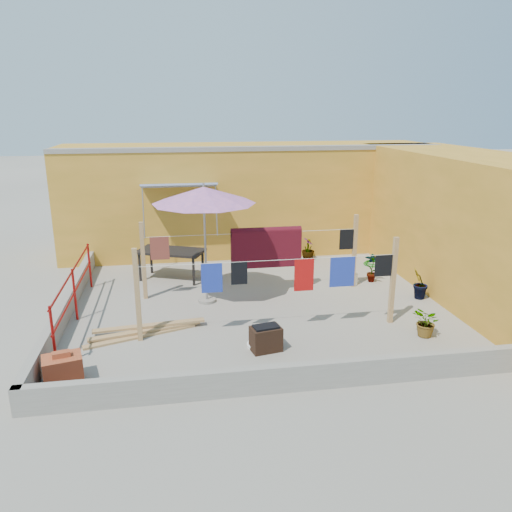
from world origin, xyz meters
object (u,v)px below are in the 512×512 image
Objects in this scene: outdoor_table at (171,253)px; plant_back_a at (252,248)px; white_basin at (259,344)px; green_hose at (373,263)px; patio_umbrella at (204,196)px; water_jug_b at (353,279)px; water_jug_a at (385,267)px; brazier at (266,338)px; brick_stack at (63,369)px.

outdoor_table is 2.19× the size of plant_back_a.
white_basin is 0.82× the size of green_hose.
white_basin is 5.30m from plant_back_a.
white_basin is at bearing -97.74° from plant_back_a.
outdoor_table is 4.46m from white_basin.
patio_umbrella reaches higher than plant_back_a.
plant_back_a is at bearing 133.70° from water_jug_b.
patio_umbrella is at bearing -164.99° from water_jug_a.
patio_umbrella is at bearing 109.13° from brazier.
patio_umbrella is 3.47m from brazier.
brick_stack is (-2.51, -3.08, -2.20)m from patio_umbrella.
brick_stack is 7.16m from plant_back_a.
plant_back_a is (0.61, 5.40, 0.19)m from brazier.
water_jug_b is at bearing 45.59° from white_basin.
brazier is at bearing -70.87° from patio_umbrella.
plant_back_a is at bearing 26.03° from outdoor_table.
plant_back_a is (1.50, 2.85, -2.00)m from patio_umbrella.
outdoor_table reaches higher than water_jug_a.
brick_stack is at bearing -149.52° from water_jug_b.
white_basin is (1.56, -4.13, -0.66)m from outdoor_table.
brick_stack is at bearing -145.01° from green_hose.
outdoor_table reaches higher than white_basin.
white_basin is at bearing -132.23° from green_hose.
green_hose is 0.66× the size of plant_back_a.
outdoor_table is at bearing 113.89° from patio_umbrella.
white_basin is at bearing 11.81° from brick_stack.
brick_stack is 1.16× the size of brazier.
white_basin is 1.24× the size of water_jug_a.
plant_back_a reaches higher than brick_stack.
water_jug_a is (3.93, 3.84, -0.07)m from brazier.
water_jug_a is at bearing 44.34° from brazier.
brazier is 1.07× the size of green_hose.
white_basin is 1.40× the size of water_jug_b.
white_basin is at bearing 121.02° from brazier.
outdoor_table is at bearing -153.97° from plant_back_a.
outdoor_table is at bearing 70.16° from brick_stack.
water_jug_a is at bearing 32.65° from water_jug_b.
water_jug_b is (6.19, 3.64, -0.08)m from brick_stack.
patio_umbrella is 8.26× the size of water_jug_b.
green_hose is (4.03, 4.44, -0.00)m from white_basin.
patio_umbrella is 3.46m from white_basin.
green_hose is (7.33, 5.13, -0.19)m from brick_stack.
green_hose is at bearing 52.58° from water_jug_b.
brick_stack is 8.53m from water_jug_a.
water_jug_a reaches higher than green_hose.
plant_back_a is at bearing 154.91° from water_jug_a.
outdoor_table reaches higher than water_jug_b.
plant_back_a reaches higher than water_jug_b.
water_jug_a is at bearing 42.41° from white_basin.
plant_back_a is (2.27, 1.11, -0.28)m from outdoor_table.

